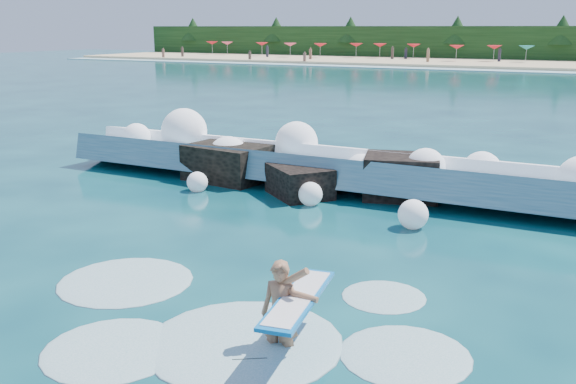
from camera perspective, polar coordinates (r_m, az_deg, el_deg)
ground at (r=14.07m, az=-9.26°, el=-5.84°), size 200.00×200.00×0.00m
beach at (r=89.00m, az=22.62°, el=10.38°), size 140.00×20.00×0.40m
wet_band at (r=78.08m, az=21.83°, el=9.91°), size 140.00×5.00×0.08m
treeline at (r=98.87m, az=23.31°, el=11.95°), size 140.00×4.00×5.00m
breaking_wave at (r=20.07m, az=3.24°, el=2.08°), size 17.98×2.80×1.55m
rock_cluster at (r=19.68m, az=1.07°, el=1.62°), size 8.29×3.45×1.46m
surfer_with_board at (r=9.95m, az=-0.33°, el=-10.53°), size 1.06×2.90×1.71m
wave_spray at (r=20.14m, az=1.71°, el=3.38°), size 15.78×4.72×2.16m
surf_foam at (r=10.83m, az=-5.33°, el=-12.13°), size 9.00×5.72×0.16m
beach_umbrellas at (r=90.74m, az=22.86°, el=11.71°), size 111.95×6.75×0.50m
beachgoers at (r=86.06m, az=21.70°, el=10.95°), size 106.90×13.84×1.93m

